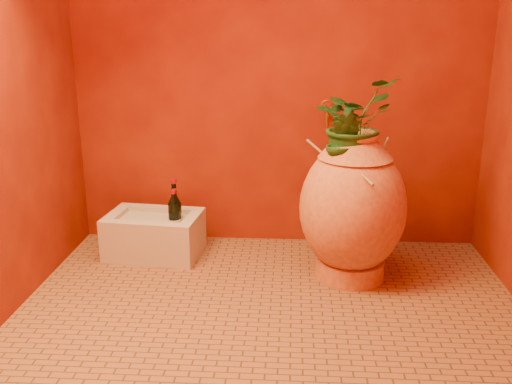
# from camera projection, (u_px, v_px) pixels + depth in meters

# --- Properties ---
(floor) EXTENTS (2.50, 2.50, 0.00)m
(floor) POSITION_uv_depth(u_px,v_px,m) (270.00, 314.00, 2.77)
(floor) COLOR brown
(floor) RESTS_ON ground
(wall_back) EXTENTS (2.50, 0.02, 2.50)m
(wall_back) POSITION_uv_depth(u_px,v_px,m) (278.00, 42.00, 3.37)
(wall_back) COLOR #631005
(wall_back) RESTS_ON ground
(amphora) EXTENTS (0.65, 0.65, 0.82)m
(amphora) POSITION_uv_depth(u_px,v_px,m) (353.00, 207.00, 3.06)
(amphora) COLOR #D07B3A
(amphora) RESTS_ON floor
(stone_basin) EXTENTS (0.58, 0.43, 0.26)m
(stone_basin) POSITION_uv_depth(u_px,v_px,m) (154.00, 236.00, 3.44)
(stone_basin) COLOR beige
(stone_basin) RESTS_ON floor
(wine_bottle_a) EXTENTS (0.07, 0.07, 0.29)m
(wine_bottle_a) POSITION_uv_depth(u_px,v_px,m) (175.00, 221.00, 3.33)
(wine_bottle_a) COLOR black
(wine_bottle_a) RESTS_ON stone_basin
(wine_bottle_b) EXTENTS (0.08, 0.08, 0.34)m
(wine_bottle_b) POSITION_uv_depth(u_px,v_px,m) (175.00, 215.00, 3.38)
(wine_bottle_b) COLOR black
(wine_bottle_b) RESTS_ON stone_basin
(wine_bottle_c) EXTENTS (0.07, 0.07, 0.30)m
(wine_bottle_c) POSITION_uv_depth(u_px,v_px,m) (176.00, 220.00, 3.34)
(wine_bottle_c) COLOR black
(wine_bottle_c) RESTS_ON stone_basin
(wall_tap) EXTENTS (0.07, 0.16, 0.17)m
(wall_tap) POSITION_uv_depth(u_px,v_px,m) (327.00, 113.00, 3.38)
(wall_tap) COLOR #A47525
(wall_tap) RESTS_ON wall_back
(plant_main) EXTENTS (0.55, 0.56, 0.47)m
(plant_main) POSITION_uv_depth(u_px,v_px,m) (354.00, 123.00, 2.96)
(plant_main) COLOR #194418
(plant_main) RESTS_ON amphora
(plant_side) EXTENTS (0.22, 0.22, 0.32)m
(plant_side) POSITION_uv_depth(u_px,v_px,m) (343.00, 143.00, 2.89)
(plant_side) COLOR #194418
(plant_side) RESTS_ON amphora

